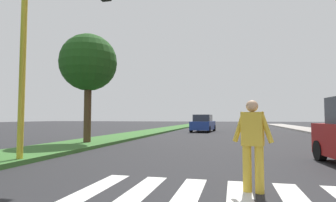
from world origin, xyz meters
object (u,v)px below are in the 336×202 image
traffic_light_gantry (105,12)px  tree_mid (88,63)px  pedestrian_performer (253,141)px  sedan_midblock (203,124)px

traffic_light_gantry → tree_mid: bearing=123.0°
pedestrian_performer → sedan_midblock: (-3.16, 21.54, -0.16)m
tree_mid → traffic_light_gantry: (3.59, -5.52, 0.25)m
tree_mid → pedestrian_performer: tree_mid is taller
pedestrian_performer → sedan_midblock: bearing=98.3°
tree_mid → sedan_midblock: 15.32m
pedestrian_performer → traffic_light_gantry: bearing=156.2°
tree_mid → sedan_midblock: tree_mid is taller
traffic_light_gantry → sedan_midblock: bearing=88.0°
tree_mid → pedestrian_performer: 10.84m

